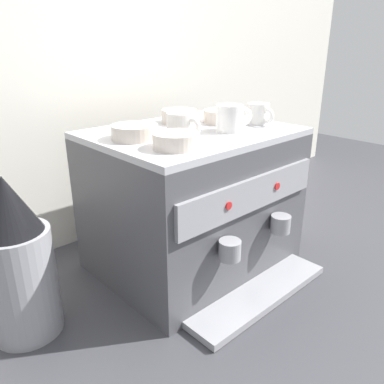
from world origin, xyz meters
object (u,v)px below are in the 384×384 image
Objects in this scene: milk_pitcher at (277,211)px; coffee_grinder at (18,263)px; ceramic_cup_0 at (259,114)px; ceramic_bowl_0 at (135,132)px; ceramic_bowl_1 at (222,117)px; ceramic_bowl_3 at (176,141)px; ceramic_cup_1 at (182,125)px; ceramic_bowl_2 at (179,116)px; espresso_machine at (193,200)px; ceramic_cup_2 at (231,118)px.

coffee_grinder is at bearing 174.85° from milk_pitcher.
ceramic_bowl_0 is at bearing 166.28° from ceramic_cup_0.
ceramic_cup_0 reaches higher than coffee_grinder.
ceramic_bowl_3 is at bearing -155.88° from ceramic_bowl_1.
ceramic_cup_1 reaches higher than ceramic_cup_0.
ceramic_cup_1 is 0.19m from ceramic_bowl_2.
espresso_machine is 0.33m from ceramic_cup_0.
ceramic_bowl_3 is at bearing -171.01° from ceramic_cup_2.
ceramic_cup_0 reaches higher than ceramic_bowl_0.
ceramic_bowl_1 is at bearing 166.07° from milk_pitcher.
ceramic_cup_2 is (0.07, -0.08, 0.25)m from espresso_machine.
ceramic_bowl_1 reaches higher than coffee_grinder.
ceramic_bowl_0 is at bearing 172.00° from espresso_machine.
espresso_machine is 0.27m from ceramic_cup_2.
ceramic_bowl_2 is 0.31m from ceramic_bowl_3.
espresso_machine is at bearing 25.94° from ceramic_cup_1.
ceramic_cup_0 is at bearing 7.21° from ceramic_bowl_3.
ceramic_bowl_3 is at bearing -172.79° from ceramic_cup_0.
espresso_machine is at bearing 35.32° from ceramic_bowl_3.
ceramic_bowl_2 reaches higher than milk_pitcher.
ceramic_cup_1 reaches higher than ceramic_bowl_3.
ceramic_bowl_2 is at bearing 139.35° from ceramic_bowl_1.
ceramic_cup_0 is 0.25× the size of coffee_grinder.
ceramic_cup_2 is at bearing -175.79° from ceramic_cup_0.
ceramic_cup_2 reaches higher than ceramic_bowl_2.
ceramic_bowl_1 is 0.71m from coffee_grinder.
ceramic_bowl_0 is 1.11× the size of ceramic_bowl_2.
ceramic_cup_1 is 1.01× the size of ceramic_bowl_2.
ceramic_cup_2 is 0.94× the size of ceramic_bowl_0.
ceramic_bowl_0 is at bearing -2.70° from coffee_grinder.
espresso_machine is 5.17× the size of ceramic_bowl_2.
espresso_machine is 4.65× the size of ceramic_bowl_0.
ceramic_bowl_3 is (-0.09, -0.08, -0.01)m from ceramic_cup_1.
coffee_grinder is (-0.35, 0.16, -0.26)m from ceramic_bowl_3.
ceramic_cup_2 reaches higher than coffee_grinder.
milk_pitcher is at bearing 8.59° from ceramic_cup_0.
ceramic_bowl_1 is 0.34m from ceramic_bowl_3.
ceramic_bowl_1 is at bearing 124.57° from ceramic_cup_0.
ceramic_cup_0 is 0.44m from milk_pitcher.
ceramic_cup_2 is at bearing -22.86° from ceramic_bowl_0.
ceramic_cup_2 is 0.52m from milk_pitcher.
ceramic_bowl_1 is (-0.06, 0.09, -0.01)m from ceramic_cup_0.
milk_pitcher is (0.48, -0.00, -0.39)m from ceramic_cup_1.
espresso_machine is at bearing 130.48° from ceramic_cup_2.
ceramic_cup_0 reaches higher than espresso_machine.
ceramic_cup_0 is at bearing -13.72° from ceramic_bowl_0.
ceramic_bowl_3 is at bearing -172.32° from milk_pitcher.
ceramic_cup_2 is 1.04× the size of ceramic_bowl_3.
ceramic_bowl_0 is at bearing 149.77° from ceramic_cup_1.
ceramic_cup_1 is at bearing 41.84° from ceramic_bowl_3.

